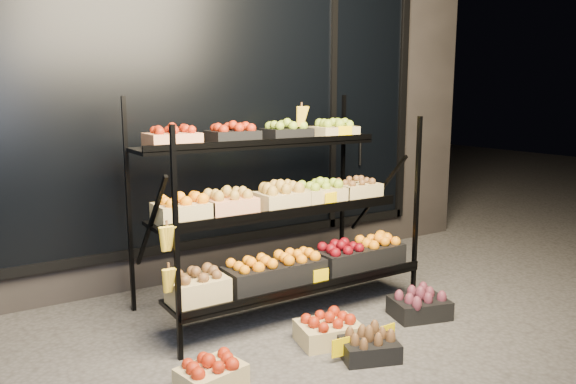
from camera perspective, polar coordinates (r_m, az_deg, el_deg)
ground at (r=4.12m, az=3.91°, el=-14.10°), size 24.00×24.00×0.00m
building at (r=6.03m, az=-10.84°, el=10.53°), size 6.00×2.08×3.50m
display_rack at (r=4.34m, az=-0.82°, el=-1.86°), size 2.18×1.02×1.69m
tag_floor_a at (r=3.71m, az=5.37°, el=-16.00°), size 0.13×0.01×0.12m
tag_floor_b at (r=3.94m, az=10.04°, el=-14.47°), size 0.13×0.01×0.12m
floor_crate_left at (r=3.44m, az=-7.82°, el=-17.70°), size 0.41×0.34×0.19m
floor_crate_midleft at (r=3.76m, az=8.27°, el=-15.18°), size 0.42×0.37×0.19m
floor_crate_midright at (r=3.94m, az=4.12°, el=-13.71°), size 0.46×0.38×0.21m
floor_crate_right at (r=4.46m, az=13.21°, el=-11.07°), size 0.48×0.41×0.21m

